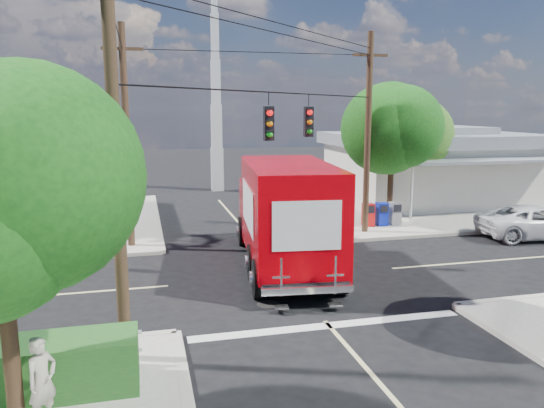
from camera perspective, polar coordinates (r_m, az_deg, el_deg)
name	(u,v)px	position (r m, az deg, el deg)	size (l,w,h in m)	color
ground	(286,277)	(18.41, 1.51, -7.83)	(120.00, 120.00, 0.00)	black
sidewalk_ne	(415,206)	(32.31, 15.11, -0.19)	(14.12, 14.12, 0.14)	#9D988E
sidewalk_nw	(14,225)	(28.98, -26.00, -2.04)	(14.12, 14.12, 0.14)	#9D988E
road_markings	(298,291)	(17.07, 2.85, -9.30)	(32.00, 32.00, 0.01)	beige
building_ne	(432,165)	(33.73, 16.81, 4.02)	(11.80, 10.20, 4.50)	silver
radio_tower	(216,110)	(37.23, -6.03, 10.06)	(0.80, 0.80, 17.00)	silver
tree_ne_front	(393,128)	(26.46, 12.90, 7.93)	(4.21, 4.14, 6.66)	#422D1C
tree_ne_back	(418,137)	(29.65, 15.46, 6.91)	(3.77, 3.66, 5.82)	#422D1C
palm_nw_front	(72,124)	(24.54, -20.74, 8.02)	(3.01, 3.08, 5.59)	#422D1C
palm_nw_back	(29,132)	(26.33, -24.67, 7.05)	(3.01, 3.08, 5.19)	#422D1C
utility_poles	(231,138)	(18.76, -4.44, 7.04)	(12.00, 10.68, 9.00)	#473321
vending_boxes	(382,214)	(26.12, 11.70, -1.07)	(1.90, 0.50, 1.10)	red
delivery_truck	(285,214)	(19.01, 1.41, -1.11)	(3.76, 9.20, 3.88)	black
parked_car	(538,222)	(26.41, 26.71, -1.75)	(2.42, 5.24, 1.46)	silver
pedestrian	(42,381)	(10.66, -23.50, -17.10)	(0.60, 0.39, 1.64)	#B9AF9E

